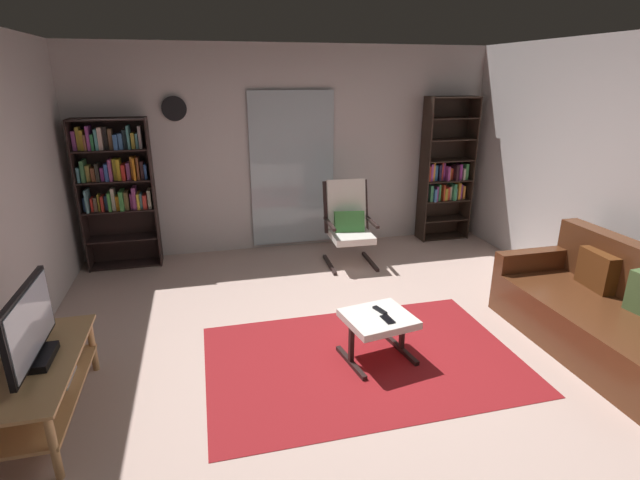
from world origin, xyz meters
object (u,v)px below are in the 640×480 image
(lounge_armchair, at_px, (349,221))
(tv_stand, at_px, (43,380))
(bookshelf_near_tv, at_px, (116,183))
(bookshelf_near_sofa, at_px, (445,174))
(tv_remote, at_px, (380,310))
(cell_phone, at_px, (388,319))
(wall_clock, at_px, (174,109))
(ottoman, at_px, (378,323))
(television, at_px, (30,329))
(leather_sofa, at_px, (615,319))

(lounge_armchair, bearing_deg, tv_stand, -141.21)
(bookshelf_near_tv, bearing_deg, bookshelf_near_sofa, 0.50)
(lounge_armchair, xyz_separation_m, tv_remote, (-0.37, -2.07, -0.13))
(tv_stand, bearing_deg, cell_phone, 1.31)
(wall_clock, bearing_deg, lounge_armchair, -20.58)
(tv_stand, xyz_separation_m, ottoman, (2.42, 0.14, 0.02))
(television, relative_size, tv_remote, 5.65)
(ottoman, xyz_separation_m, wall_clock, (-1.55, 2.87, 1.52))
(television, distance_m, cell_phone, 2.48)
(tv_stand, distance_m, bookshelf_near_tv, 2.94)
(bookshelf_near_tv, distance_m, wall_clock, 1.11)
(tv_stand, relative_size, bookshelf_near_sofa, 0.62)
(bookshelf_near_sofa, xyz_separation_m, tv_remote, (-1.96, -2.68, -0.51))
(tv_stand, height_order, leather_sofa, leather_sofa)
(tv_remote, bearing_deg, bookshelf_near_tv, 112.84)
(bookshelf_near_tv, xyz_separation_m, tv_remote, (2.31, -2.64, -0.63))
(ottoman, height_order, wall_clock, wall_clock)
(bookshelf_near_tv, height_order, leather_sofa, bookshelf_near_tv)
(lounge_armchair, bearing_deg, television, -140.94)
(lounge_armchair, height_order, cell_phone, lounge_armchair)
(bookshelf_near_tv, bearing_deg, lounge_armchair, -12.03)
(bookshelf_near_sofa, distance_m, tv_remote, 3.36)
(television, xyz_separation_m, bookshelf_near_sofa, (4.42, 2.91, 0.22))
(cell_phone, bearing_deg, bookshelf_near_sofa, 48.20)
(bookshelf_near_tv, distance_m, lounge_armchair, 2.79)
(bookshelf_near_tv, relative_size, bookshelf_near_sofa, 0.90)
(ottoman, bearing_deg, bookshelf_near_sofa, 53.96)
(bookshelf_near_tv, bearing_deg, cell_phone, -50.33)
(tv_remote, bearing_deg, cell_phone, -105.84)
(wall_clock, bearing_deg, television, -106.08)
(cell_phone, bearing_deg, tv_remote, 85.32)
(bookshelf_near_sofa, relative_size, lounge_armchair, 1.92)
(television, bearing_deg, lounge_armchair, 39.06)
(bookshelf_near_sofa, bearing_deg, tv_remote, -126.21)
(television, relative_size, bookshelf_near_tv, 0.46)
(tv_stand, relative_size, cell_phone, 8.66)
(cell_phone, bearing_deg, leather_sofa, -16.10)
(television, bearing_deg, leather_sofa, -2.90)
(tv_stand, distance_m, bookshelf_near_sofa, 5.31)
(tv_stand, bearing_deg, bookshelf_near_tv, 87.02)
(leather_sofa, bearing_deg, ottoman, 168.81)
(bookshelf_near_tv, relative_size, lounge_armchair, 1.73)
(lounge_armchair, xyz_separation_m, ottoman, (-0.41, -2.13, -0.21))
(leather_sofa, bearing_deg, lounge_armchair, 121.22)
(bookshelf_near_sofa, xyz_separation_m, wall_clock, (-3.54, 0.13, 0.93))
(wall_clock, bearing_deg, bookshelf_near_sofa, -2.03)
(bookshelf_near_tv, xyz_separation_m, wall_clock, (0.73, 0.16, 0.82))
(television, height_order, wall_clock, wall_clock)
(bookshelf_near_tv, xyz_separation_m, cell_phone, (2.32, -2.79, -0.63))
(tv_remote, bearing_deg, bookshelf_near_sofa, 35.44)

